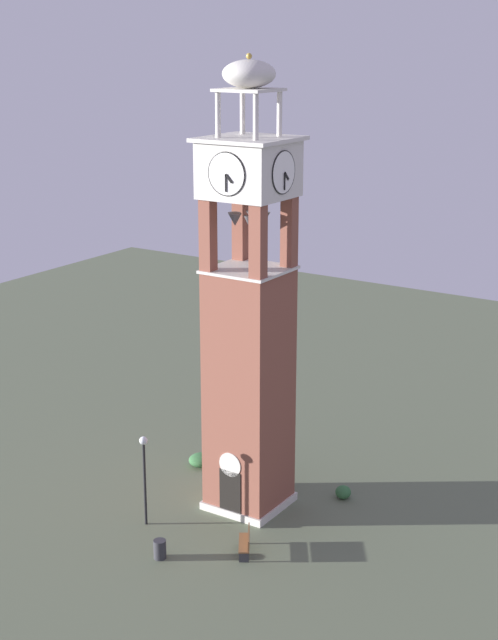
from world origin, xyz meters
TOP-DOWN VIEW (x-y plane):
  - ground at (0.00, 0.00)m, footprint 80.00×80.00m
  - clock_tower at (-0.00, -0.00)m, footprint 3.61×3.61m
  - park_bench at (2.19, -3.64)m, footprint 1.23×1.59m
  - lamp_post at (-2.76, -3.96)m, footprint 0.36×0.36m
  - trash_bin at (-0.51, -5.87)m, footprint 0.52×0.52m
  - shrub_near_entry at (3.31, 2.84)m, footprint 0.72×0.72m
  - shrub_left_of_tower at (-4.18, 2.14)m, footprint 1.25×1.25m

SIDE VIEW (x-z plane):
  - ground at x=0.00m, z-range 0.00..0.00m
  - shrub_left_of_tower at x=-4.18m, z-range 0.00..0.61m
  - shrub_near_entry at x=3.31m, z-range 0.00..0.61m
  - trash_bin at x=-0.51m, z-range 0.00..0.80m
  - park_bench at x=2.19m, z-range 0.01..0.96m
  - lamp_post at x=-2.76m, z-range 0.77..4.88m
  - clock_tower at x=0.00m, z-range -1.80..17.91m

